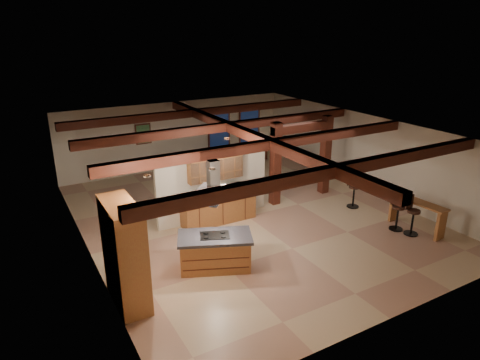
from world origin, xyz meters
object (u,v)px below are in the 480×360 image
object	(u,v)px
sofa	(230,160)
bar_counter	(417,211)
kitchen_island	(215,251)
dining_table	(222,183)

from	to	relation	value
sofa	bar_counter	distance (m)	8.56
kitchen_island	dining_table	size ratio (longest dim) A/B	1.25
kitchen_island	bar_counter	bearing A→B (deg)	-9.70
dining_table	bar_counter	xyz separation A→B (m)	(3.61, -5.91, 0.34)
dining_table	bar_counter	bearing A→B (deg)	-52.07
dining_table	bar_counter	distance (m)	6.94
kitchen_island	dining_table	bearing A→B (deg)	60.81
kitchen_island	bar_counter	world-z (taller)	bar_counter
dining_table	bar_counter	size ratio (longest dim) A/B	0.93
kitchen_island	dining_table	xyz separation A→B (m)	(2.70, 4.83, -0.17)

